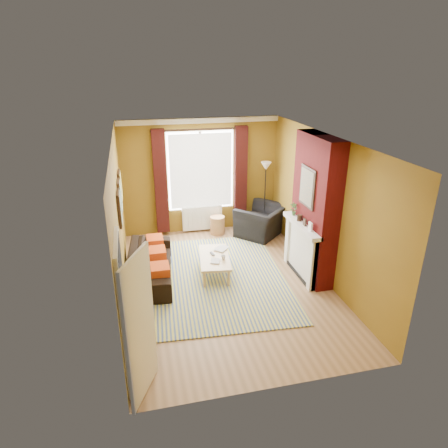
{
  "coord_description": "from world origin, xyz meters",
  "views": [
    {
      "loc": [
        -1.6,
        -6.56,
        4.03
      ],
      "look_at": [
        0.0,
        0.25,
        1.15
      ],
      "focal_mm": 32.0,
      "sensor_mm": 36.0,
      "label": 1
    }
  ],
  "objects": [
    {
      "name": "room_walls",
      "position": [
        0.63,
        0.28,
        1.38
      ],
      "size": [
        3.82,
        5.54,
        2.83
      ],
      "color": "brown",
      "rests_on": "ground"
    },
    {
      "name": "sofa",
      "position": [
        -1.42,
        0.57,
        0.3
      ],
      "size": [
        1.01,
        2.15,
        0.61
      ],
      "primitive_type": "imported",
      "rotation": [
        0.0,
        0.0,
        1.48
      ],
      "color": "black",
      "rests_on": "ground"
    },
    {
      "name": "tv_remote",
      "position": [
        -0.18,
        0.54,
        0.4
      ],
      "size": [
        0.07,
        0.17,
        0.02
      ],
      "rotation": [
        0.0,
        0.0,
        0.15
      ],
      "color": "#232326",
      "rests_on": "coffee_table"
    },
    {
      "name": "coffee_table",
      "position": [
        -0.15,
        0.43,
        0.35
      ],
      "size": [
        0.73,
        1.23,
        0.39
      ],
      "rotation": [
        0.0,
        0.0,
        -0.13
      ],
      "color": "tan",
      "rests_on": "ground"
    },
    {
      "name": "wicker_stool",
      "position": [
        0.34,
        2.4,
        0.23
      ],
      "size": [
        0.46,
        0.46,
        0.45
      ],
      "rotation": [
        0.0,
        0.0,
        -0.34
      ],
      "color": "#A67448",
      "rests_on": "ground"
    },
    {
      "name": "floor_lamp",
      "position": [
        1.55,
        2.4,
        1.38
      ],
      "size": [
        0.33,
        0.33,
        1.75
      ],
      "rotation": [
        0.0,
        0.0,
        0.34
      ],
      "color": "black",
      "rests_on": "ground"
    },
    {
      "name": "mug",
      "position": [
        -0.01,
        0.27,
        0.43
      ],
      "size": [
        0.12,
        0.12,
        0.08
      ],
      "primitive_type": "imported",
      "rotation": [
        0.0,
        0.0,
        -0.5
      ],
      "color": "#999999",
      "rests_on": "coffee_table"
    },
    {
      "name": "striped_rug",
      "position": [
        -0.14,
        0.26,
        0.01
      ],
      "size": [
        2.86,
        3.81,
        0.02
      ],
      "rotation": [
        0.0,
        0.0,
        -0.06
      ],
      "color": "#324A89",
      "rests_on": "ground"
    },
    {
      "name": "armchair",
      "position": [
        1.38,
        2.06,
        0.37
      ],
      "size": [
        1.52,
        1.51,
        0.74
      ],
      "primitive_type": "imported",
      "rotation": [
        0.0,
        0.0,
        3.9
      ],
      "color": "black",
      "rests_on": "ground"
    },
    {
      "name": "book_b",
      "position": [
        -0.01,
        0.8,
        0.4
      ],
      "size": [
        0.37,
        0.37,
        0.02
      ],
      "primitive_type": "imported",
      "rotation": [
        0.0,
        0.0,
        -0.79
      ],
      "color": "#999999",
      "rests_on": "coffee_table"
    },
    {
      "name": "ground",
      "position": [
        0.0,
        0.0,
        0.0
      ],
      "size": [
        5.5,
        5.5,
        0.0
      ],
      "primitive_type": "plane",
      "color": "brown",
      "rests_on": "ground"
    },
    {
      "name": "book_a",
      "position": [
        -0.26,
        0.25,
        0.4
      ],
      "size": [
        0.24,
        0.28,
        0.02
      ],
      "primitive_type": "imported",
      "rotation": [
        0.0,
        0.0,
        -0.34
      ],
      "color": "#999999",
      "rests_on": "coffee_table"
    }
  ]
}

